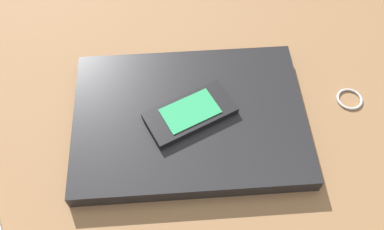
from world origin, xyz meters
The scene contains 4 objects.
desk_surface centered at (0.00, 0.00, 1.50)cm, with size 120.00×80.00×3.00cm, color olive.
laptop_closed centered at (-2.93, -4.42, 4.14)cm, with size 30.62×21.87×2.29cm, color black.
cell_phone_on_laptop centered at (-3.00, -4.20, 5.82)cm, with size 12.75×9.52×1.13cm.
key_ring centered at (-25.80, -5.82, 3.18)cm, with size 3.66×3.66×0.36cm, color silver.
Camera 1 is at (0.33, 25.44, 51.55)cm, focal length 39.18 mm.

